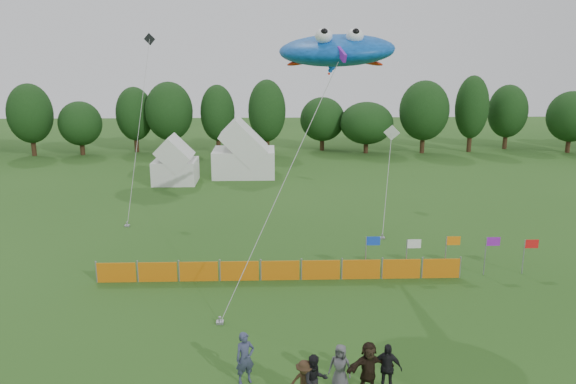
{
  "coord_description": "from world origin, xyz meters",
  "views": [
    {
      "loc": [
        -0.78,
        -16.94,
        10.92
      ],
      "look_at": [
        0.0,
        6.0,
        5.2
      ],
      "focal_mm": 35.0,
      "sensor_mm": 36.0,
      "label": 1
    }
  ],
  "objects_px": {
    "tent_left": "(175,164)",
    "spectator_f": "(369,368)",
    "spectator_d": "(387,368)",
    "spectator_e": "(340,367)",
    "spectator_c": "(304,383)",
    "spectator_b": "(315,381)",
    "stingray_kite": "(336,51)",
    "spectator_a": "(245,358)",
    "barrier_fence": "(280,270)",
    "tent_right": "(244,154)"
  },
  "relations": [
    {
      "from": "spectator_d",
      "to": "spectator_e",
      "type": "bearing_deg",
      "value": -171.04
    },
    {
      "from": "barrier_fence",
      "to": "spectator_d",
      "type": "height_order",
      "value": "spectator_d"
    },
    {
      "from": "spectator_c",
      "to": "spectator_f",
      "type": "bearing_deg",
      "value": 35.99
    },
    {
      "from": "spectator_c",
      "to": "spectator_e",
      "type": "relative_size",
      "value": 0.98
    },
    {
      "from": "spectator_b",
      "to": "spectator_e",
      "type": "height_order",
      "value": "spectator_b"
    },
    {
      "from": "tent_left",
      "to": "spectator_d",
      "type": "bearing_deg",
      "value": -69.17
    },
    {
      "from": "spectator_b",
      "to": "spectator_d",
      "type": "height_order",
      "value": "spectator_b"
    },
    {
      "from": "spectator_f",
      "to": "spectator_a",
      "type": "bearing_deg",
      "value": 156.62
    },
    {
      "from": "barrier_fence",
      "to": "spectator_f",
      "type": "height_order",
      "value": "spectator_f"
    },
    {
      "from": "tent_left",
      "to": "stingray_kite",
      "type": "relative_size",
      "value": 0.29
    },
    {
      "from": "tent_right",
      "to": "stingray_kite",
      "type": "bearing_deg",
      "value": -76.81
    },
    {
      "from": "spectator_c",
      "to": "spectator_e",
      "type": "height_order",
      "value": "spectator_e"
    },
    {
      "from": "spectator_d",
      "to": "tent_left",
      "type": "bearing_deg",
      "value": 127.79
    },
    {
      "from": "spectator_b",
      "to": "spectator_d",
      "type": "distance_m",
      "value": 2.52
    },
    {
      "from": "tent_left",
      "to": "spectator_f",
      "type": "bearing_deg",
      "value": -70.16
    },
    {
      "from": "spectator_a",
      "to": "spectator_d",
      "type": "bearing_deg",
      "value": -31.92
    },
    {
      "from": "tent_left",
      "to": "spectator_f",
      "type": "height_order",
      "value": "tent_left"
    },
    {
      "from": "spectator_b",
      "to": "spectator_f",
      "type": "height_order",
      "value": "spectator_f"
    },
    {
      "from": "spectator_a",
      "to": "tent_left",
      "type": "bearing_deg",
      "value": 79.42
    },
    {
      "from": "tent_right",
      "to": "spectator_f",
      "type": "xyz_separation_m",
      "value": [
        5.49,
        -33.85,
        -1.11
      ]
    },
    {
      "from": "spectator_a",
      "to": "spectator_e",
      "type": "xyz_separation_m",
      "value": [
        3.17,
        -0.45,
        -0.13
      ]
    },
    {
      "from": "tent_left",
      "to": "tent_right",
      "type": "relative_size",
      "value": 0.66
    },
    {
      "from": "spectator_c",
      "to": "stingray_kite",
      "type": "relative_size",
      "value": 0.12
    },
    {
      "from": "tent_right",
      "to": "spectator_f",
      "type": "bearing_deg",
      "value": -80.78
    },
    {
      "from": "spectator_d",
      "to": "stingray_kite",
      "type": "xyz_separation_m",
      "value": [
        -0.66,
        10.62,
        10.14
      ]
    },
    {
      "from": "tent_left",
      "to": "spectator_c",
      "type": "height_order",
      "value": "tent_left"
    },
    {
      "from": "tent_right",
      "to": "spectator_d",
      "type": "distance_m",
      "value": 34.39
    },
    {
      "from": "spectator_b",
      "to": "spectator_e",
      "type": "relative_size",
      "value": 1.11
    },
    {
      "from": "spectator_a",
      "to": "spectator_c",
      "type": "distance_m",
      "value": 2.34
    },
    {
      "from": "stingray_kite",
      "to": "spectator_c",
      "type": "bearing_deg",
      "value": -100.5
    },
    {
      "from": "barrier_fence",
      "to": "spectator_d",
      "type": "distance_m",
      "value": 10.04
    },
    {
      "from": "barrier_fence",
      "to": "spectator_b",
      "type": "relative_size",
      "value": 10.2
    },
    {
      "from": "tent_right",
      "to": "spectator_a",
      "type": "height_order",
      "value": "tent_right"
    },
    {
      "from": "spectator_a",
      "to": "spectator_e",
      "type": "bearing_deg",
      "value": -31.96
    },
    {
      "from": "tent_left",
      "to": "spectator_f",
      "type": "relative_size",
      "value": 2.06
    },
    {
      "from": "spectator_d",
      "to": "spectator_f",
      "type": "distance_m",
      "value": 0.6
    },
    {
      "from": "spectator_f",
      "to": "stingray_kite",
      "type": "xyz_separation_m",
      "value": [
        -0.05,
        10.64,
        10.1
      ]
    },
    {
      "from": "spectator_c",
      "to": "spectator_a",
      "type": "bearing_deg",
      "value": 164.85
    },
    {
      "from": "spectator_d",
      "to": "spectator_b",
      "type": "bearing_deg",
      "value": -146.74
    },
    {
      "from": "barrier_fence",
      "to": "tent_right",
      "type": "bearing_deg",
      "value": 96.53
    },
    {
      "from": "spectator_a",
      "to": "spectator_b",
      "type": "relative_size",
      "value": 1.05
    },
    {
      "from": "spectator_b",
      "to": "tent_left",
      "type": "bearing_deg",
      "value": 91.97
    },
    {
      "from": "spectator_d",
      "to": "stingray_kite",
      "type": "relative_size",
      "value": 0.13
    },
    {
      "from": "tent_left",
      "to": "spectator_b",
      "type": "xyz_separation_m",
      "value": [
        9.44,
        -31.89,
        -0.76
      ]
    },
    {
      "from": "spectator_c",
      "to": "stingray_kite",
      "type": "height_order",
      "value": "stingray_kite"
    },
    {
      "from": "tent_left",
      "to": "spectator_d",
      "type": "height_order",
      "value": "tent_left"
    },
    {
      "from": "spectator_b",
      "to": "stingray_kite",
      "type": "bearing_deg",
      "value": 66.62
    },
    {
      "from": "spectator_a",
      "to": "barrier_fence",
      "type": "bearing_deg",
      "value": 57.36
    },
    {
      "from": "spectator_b",
      "to": "spectator_a",
      "type": "bearing_deg",
      "value": 134.11
    },
    {
      "from": "tent_left",
      "to": "spectator_a",
      "type": "xyz_separation_m",
      "value": [
        7.19,
        -30.51,
        -0.72
      ]
    }
  ]
}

